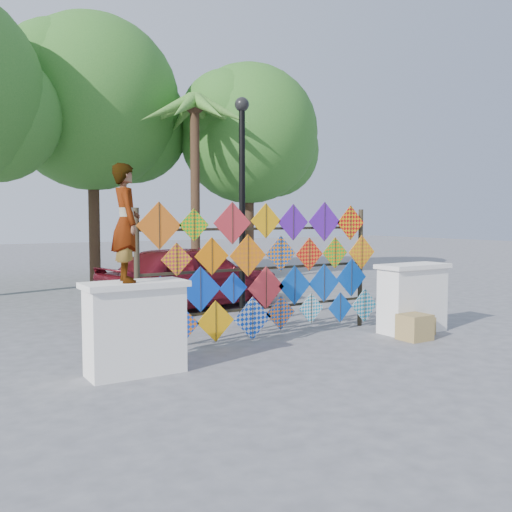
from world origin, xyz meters
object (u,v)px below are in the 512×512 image
object	(u,v)px
vendor_woman	(126,223)
sedan	(192,276)
lamppost	(242,189)
kite_rack	(268,270)

from	to	relation	value
vendor_woman	sedan	size ratio (longest dim) A/B	0.35
lamppost	sedan	bearing A→B (deg)	88.58
vendor_woman	lamppost	size ratio (longest dim) A/B	0.36
kite_rack	lamppost	bearing A→B (deg)	80.38
vendor_woman	kite_rack	bearing A→B (deg)	-63.53
kite_rack	vendor_woman	world-z (taller)	vendor_woman
sedan	lamppost	distance (m)	3.08
kite_rack	sedan	size ratio (longest dim) A/B	1.09
kite_rack	lamppost	world-z (taller)	lamppost
sedan	lamppost	bearing A→B (deg)	166.49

